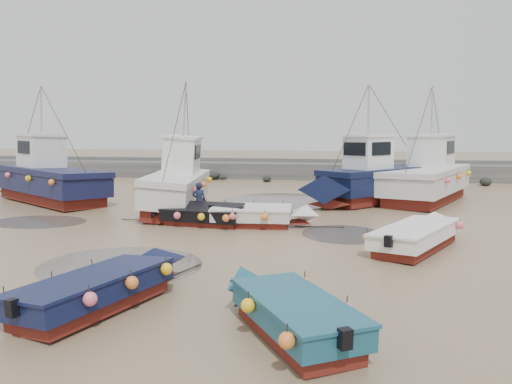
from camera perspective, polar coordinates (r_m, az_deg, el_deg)
ground at (r=17.00m, az=-3.31°, el=-6.67°), size 120.00×120.00×0.00m
seawall at (r=38.43m, az=3.10°, el=2.48°), size 60.00×4.92×1.50m
puddle_a at (r=15.81m, az=-15.23°, el=-8.07°), size 5.01×5.01×0.01m
puddle_b at (r=19.68m, az=9.98°, el=-4.75°), size 3.24×3.24×0.01m
puddle_c at (r=23.71m, az=-23.59°, el=-3.13°), size 4.21×4.21×0.01m
puddle_d at (r=27.32m, az=2.77°, el=-1.07°), size 6.11×6.11×0.01m
dinghy_1 at (r=12.41m, az=-16.83°, el=-9.97°), size 3.33×6.00×1.43m
dinghy_2 at (r=10.51m, az=3.69°, el=-12.90°), size 3.51×5.17×1.43m
dinghy_3 at (r=18.10m, az=18.27°, el=-4.43°), size 4.13×6.18×1.43m
dinghy_4 at (r=21.22m, az=-6.98°, el=-2.24°), size 5.64×2.18×1.43m
dinghy_5 at (r=20.66m, az=0.47°, el=-2.45°), size 5.59×2.09×1.43m
cabin_boat_0 at (r=29.52m, az=-23.01°, el=1.53°), size 10.02×7.40×6.22m
cabin_boat_1 at (r=24.61m, az=-8.98°, el=1.04°), size 2.90×9.48×6.22m
cabin_boat_2 at (r=27.35m, az=13.16°, el=1.54°), size 8.44×7.99×6.22m
cabin_boat_3 at (r=29.00m, az=19.19°, el=1.66°), size 6.49×9.85×6.22m
person at (r=22.45m, az=-6.48°, el=-3.11°), size 0.63×0.44×1.68m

